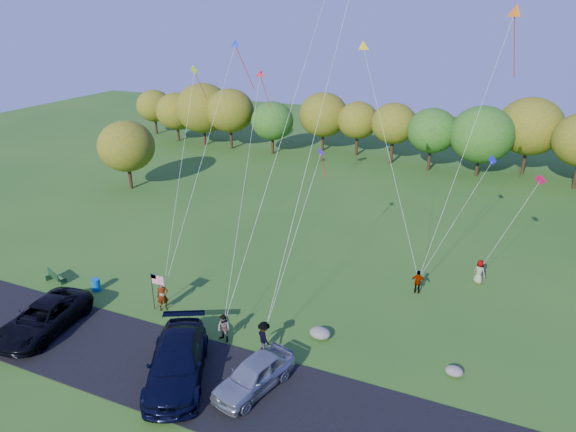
% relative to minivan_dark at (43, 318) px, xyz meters
% --- Properties ---
extents(ground, '(140.00, 140.00, 0.00)m').
position_rel_minivan_dark_xyz_m(ground, '(9.97, 4.03, -0.89)').
color(ground, '#295D1A').
rests_on(ground, ground).
extents(asphalt_lane, '(44.00, 6.00, 0.06)m').
position_rel_minivan_dark_xyz_m(asphalt_lane, '(9.97, 0.03, -0.86)').
color(asphalt_lane, black).
rests_on(asphalt_lane, ground).
extents(treeline, '(77.03, 28.25, 8.61)m').
position_rel_minivan_dark_xyz_m(treeline, '(7.87, 40.58, 3.98)').
color(treeline, '#3B2915').
rests_on(treeline, ground).
extents(minivan_dark, '(3.49, 6.28, 1.66)m').
position_rel_minivan_dark_xyz_m(minivan_dark, '(0.00, 0.00, 0.00)').
color(minivan_dark, black).
rests_on(minivan_dark, asphalt_lane).
extents(minivan_navy, '(5.33, 7.04, 1.90)m').
position_rel_minivan_dark_xyz_m(minivan_navy, '(9.32, -0.34, 0.12)').
color(minivan_navy, black).
rests_on(minivan_navy, asphalt_lane).
extents(minivan_silver, '(3.01, 4.98, 1.59)m').
position_rel_minivan_dark_xyz_m(minivan_silver, '(13.15, 0.50, -0.04)').
color(minivan_silver, '#A4AAAF').
rests_on(minivan_silver, asphalt_lane).
extents(flyer_a, '(0.83, 0.81, 1.92)m').
position_rel_minivan_dark_xyz_m(flyer_a, '(4.84, 4.56, 0.07)').
color(flyer_a, '#4C4C59').
rests_on(flyer_a, ground).
extents(flyer_b, '(0.93, 0.81, 1.64)m').
position_rel_minivan_dark_xyz_m(flyer_b, '(9.85, 3.30, -0.07)').
color(flyer_b, '#4C4C59').
rests_on(flyer_b, ground).
extents(flyer_c, '(1.31, 1.22, 1.78)m').
position_rel_minivan_dark_xyz_m(flyer_c, '(12.26, 3.41, -0.00)').
color(flyer_c, '#4C4C59').
rests_on(flyer_c, ground).
extents(flyer_d, '(0.98, 0.50, 1.61)m').
position_rel_minivan_dark_xyz_m(flyer_d, '(18.69, 12.83, -0.09)').
color(flyer_d, '#4C4C59').
rests_on(flyer_d, ground).
extents(flyer_e, '(0.98, 0.88, 1.69)m').
position_rel_minivan_dark_xyz_m(flyer_e, '(22.19, 15.77, -0.05)').
color(flyer_e, '#4C4C59').
rests_on(flyer_e, ground).
extents(park_bench, '(1.56, 0.82, 0.89)m').
position_rel_minivan_dark_xyz_m(park_bench, '(-3.88, 4.37, -0.41)').
color(park_bench, black).
rests_on(park_bench, ground).
extents(trash_barrel, '(0.56, 0.56, 0.84)m').
position_rel_minivan_dark_xyz_m(trash_barrel, '(-0.60, 4.71, -0.47)').
color(trash_barrel, '#0A55A4').
rests_on(trash_barrel, ground).
extents(flag_assembly, '(0.92, 0.59, 2.48)m').
position_rel_minivan_dark_xyz_m(flag_assembly, '(4.54, 4.40, 0.97)').
color(flag_assembly, black).
rests_on(flag_assembly, ground).
extents(boulder_near, '(1.21, 0.95, 0.61)m').
position_rel_minivan_dark_xyz_m(boulder_near, '(14.61, 5.71, -0.59)').
color(boulder_near, '#A09C8B').
rests_on(boulder_near, ground).
extents(boulder_far, '(0.90, 0.75, 0.47)m').
position_rel_minivan_dark_xyz_m(boulder_far, '(21.90, 5.47, -0.66)').
color(boulder_far, slate).
rests_on(boulder_far, ground).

